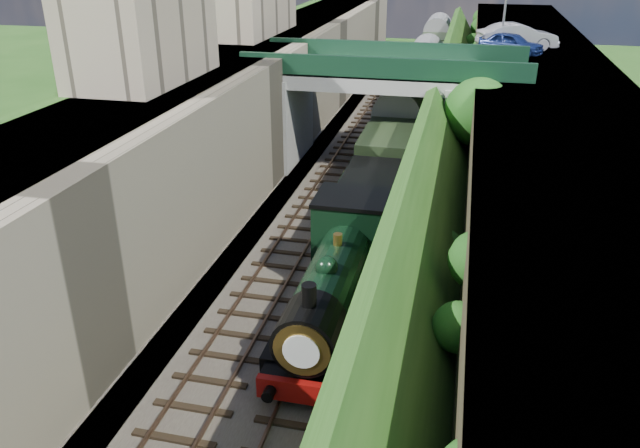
% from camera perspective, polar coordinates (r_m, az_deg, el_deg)
% --- Properties ---
extents(ground, '(160.00, 160.00, 0.00)m').
position_cam_1_polar(ground, '(18.86, -6.51, -19.22)').
color(ground, '#1E4714').
rests_on(ground, ground).
extents(trackbed, '(10.00, 90.00, 0.20)m').
position_cam_1_polar(trackbed, '(35.50, 4.12, 3.23)').
color(trackbed, '#473F38').
rests_on(trackbed, ground).
extents(retaining_wall, '(1.00, 90.00, 7.00)m').
position_cam_1_polar(retaining_wall, '(35.63, -4.58, 9.07)').
color(retaining_wall, '#756B56').
rests_on(retaining_wall, ground).
extents(street_plateau_left, '(6.00, 90.00, 7.00)m').
position_cam_1_polar(street_plateau_left, '(36.82, -9.85, 9.30)').
color(street_plateau_left, '#262628').
rests_on(street_plateau_left, ground).
extents(street_plateau_right, '(8.00, 90.00, 6.25)m').
position_cam_1_polar(street_plateau_right, '(34.43, 20.17, 6.41)').
color(street_plateau_right, '#262628').
rests_on(street_plateau_right, ground).
extents(embankment_slope, '(4.73, 91.10, 6.36)m').
position_cam_1_polar(embankment_slope, '(34.65, 12.54, 6.72)').
color(embankment_slope, '#1E4714').
rests_on(embankment_slope, ground).
extents(track_left, '(2.50, 90.00, 0.20)m').
position_cam_1_polar(track_left, '(35.78, 0.96, 3.72)').
color(track_left, black).
rests_on(track_left, trackbed).
extents(track_right, '(2.50, 90.00, 0.20)m').
position_cam_1_polar(track_right, '(35.29, 6.05, 3.28)').
color(track_right, black).
rests_on(track_right, trackbed).
extents(road_bridge, '(16.00, 6.40, 7.25)m').
position_cam_1_polar(road_bridge, '(37.97, 6.75, 10.85)').
color(road_bridge, gray).
rests_on(road_bridge, ground).
extents(building_near, '(4.00, 8.00, 4.00)m').
position_cam_1_polar(building_near, '(30.65, -15.92, 16.22)').
color(building_near, gray).
rests_on(building_near, street_plateau_left).
extents(tree, '(3.60, 3.80, 6.60)m').
position_cam_1_polar(tree, '(34.11, 14.45, 9.66)').
color(tree, black).
rests_on(tree, ground).
extents(car_blue, '(4.38, 3.10, 1.38)m').
position_cam_1_polar(car_blue, '(43.10, 17.08, 15.51)').
color(car_blue, navy).
rests_on(car_blue, street_plateau_right).
extents(car_silver, '(5.47, 3.20, 1.70)m').
position_cam_1_polar(car_silver, '(45.18, 17.59, 16.03)').
color(car_silver, '#99989D').
rests_on(car_silver, street_plateau_right).
extents(locomotive, '(3.10, 10.23, 3.83)m').
position_cam_1_polar(locomotive, '(22.31, 1.50, -5.29)').
color(locomotive, black).
rests_on(locomotive, trackbed).
extents(tender, '(2.70, 6.00, 3.05)m').
position_cam_1_polar(tender, '(28.93, 4.49, 1.35)').
color(tender, black).
rests_on(tender, trackbed).
extents(coach_front, '(2.90, 18.00, 3.70)m').
position_cam_1_polar(coach_front, '(40.61, 7.36, 8.77)').
color(coach_front, black).
rests_on(coach_front, trackbed).
extents(coach_middle, '(2.90, 18.00, 3.70)m').
position_cam_1_polar(coach_middle, '(58.87, 9.49, 13.57)').
color(coach_middle, black).
rests_on(coach_middle, trackbed).
extents(coach_rear, '(2.90, 18.00, 3.70)m').
position_cam_1_polar(coach_rear, '(77.39, 10.64, 16.09)').
color(coach_rear, black).
rests_on(coach_rear, trackbed).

